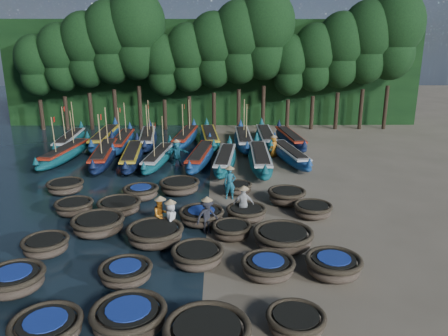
{
  "coord_description": "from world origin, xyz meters",
  "views": [
    {
      "loc": [
        0.57,
        -20.65,
        8.25
      ],
      "look_at": [
        0.84,
        2.72,
        1.3
      ],
      "focal_mm": 35.0,
      "sensor_mm": 36.0,
      "label": 1
    }
  ],
  "objects_px": {
    "long_boat_10": "(105,138)",
    "long_boat_12": "(148,139)",
    "coracle_19": "(313,210)",
    "coracle_23": "(238,188)",
    "coracle_5": "(14,280)",
    "long_boat_14": "(210,138)",
    "long_boat_9": "(70,141)",
    "fisherman_0": "(171,217)",
    "coracle_16": "(119,206)",
    "long_boat_13": "(186,137)",
    "long_boat_4": "(159,158)",
    "long_boat_16": "(266,137)",
    "coracle_4": "(296,322)",
    "coracle_14": "(283,238)",
    "fisherman_2": "(161,214)",
    "fisherman_3": "(207,215)",
    "coracle_8": "(268,267)",
    "long_boat_2": "(104,155)",
    "coracle_18": "(246,213)",
    "long_boat_6": "(225,160)",
    "long_boat_3": "(132,156)",
    "fisherman_6": "(274,146)",
    "long_boat_5": "(201,156)",
    "coracle_22": "(180,186)",
    "long_boat_15": "(243,140)",
    "coracle_11": "(98,225)",
    "coracle_12": "(155,234)",
    "coracle_2": "(129,318)",
    "coracle_17": "(201,216)",
    "coracle_10": "(46,245)",
    "coracle_20": "(65,187)",
    "coracle_9": "(333,266)",
    "long_boat_8": "(290,155)",
    "long_boat_11": "(123,142)",
    "coracle_24": "(287,196)",
    "coracle_15": "(74,207)",
    "long_boat_17": "(290,139)",
    "fisherman_4": "(244,203)",
    "long_boat_7": "(260,159)",
    "coracle_3": "(207,336)",
    "long_boat_1": "(65,153)",
    "fisherman_5": "(177,152)"
  },
  "relations": [
    {
      "from": "long_boat_10",
      "to": "long_boat_12",
      "type": "bearing_deg",
      "value": -3.65
    },
    {
      "from": "coracle_19",
      "to": "coracle_23",
      "type": "bearing_deg",
      "value": 136.36
    },
    {
      "from": "coracle_5",
      "to": "long_boat_14",
      "type": "height_order",
      "value": "long_boat_14"
    },
    {
      "from": "long_boat_9",
      "to": "fisherman_0",
      "type": "distance_m",
      "value": 18.85
    },
    {
      "from": "coracle_16",
      "to": "long_boat_13",
      "type": "height_order",
      "value": "long_boat_13"
    },
    {
      "from": "long_boat_4",
      "to": "long_boat_16",
      "type": "relative_size",
      "value": 0.87
    },
    {
      "from": "coracle_4",
      "to": "coracle_14",
      "type": "relative_size",
      "value": 0.68
    },
    {
      "from": "fisherman_2",
      "to": "fisherman_0",
      "type": "bearing_deg",
      "value": -69.37
    },
    {
      "from": "long_boat_16",
      "to": "fisherman_3",
      "type": "height_order",
      "value": "fisherman_3"
    },
    {
      "from": "long_boat_9",
      "to": "coracle_8",
      "type": "bearing_deg",
      "value": -58.96
    },
    {
      "from": "long_boat_2",
      "to": "long_boat_10",
      "type": "height_order",
      "value": "long_boat_2"
    },
    {
      "from": "coracle_18",
      "to": "long_boat_6",
      "type": "relative_size",
      "value": 0.24
    },
    {
      "from": "long_boat_3",
      "to": "fisherman_6",
      "type": "relative_size",
      "value": 4.59
    },
    {
      "from": "long_boat_5",
      "to": "coracle_22",
      "type": "bearing_deg",
      "value": -90.83
    },
    {
      "from": "long_boat_5",
      "to": "long_boat_15",
      "type": "bearing_deg",
      "value": 65.22
    },
    {
      "from": "long_boat_2",
      "to": "coracle_11",
      "type": "bearing_deg",
      "value": -82.62
    },
    {
      "from": "coracle_16",
      "to": "coracle_23",
      "type": "relative_size",
      "value": 1.56
    },
    {
      "from": "coracle_12",
      "to": "coracle_22",
      "type": "distance_m",
      "value": 6.19
    },
    {
      "from": "coracle_14",
      "to": "coracle_2",
      "type": "bearing_deg",
      "value": -135.43
    },
    {
      "from": "coracle_17",
      "to": "coracle_10",
      "type": "bearing_deg",
      "value": -154.19
    },
    {
      "from": "long_boat_15",
      "to": "fisherman_6",
      "type": "height_order",
      "value": "long_boat_15"
    },
    {
      "from": "coracle_2",
      "to": "coracle_4",
      "type": "height_order",
      "value": "coracle_2"
    },
    {
      "from": "long_boat_5",
      "to": "coracle_5",
      "type": "bearing_deg",
      "value": -101.8
    },
    {
      "from": "coracle_20",
      "to": "fisherman_3",
      "type": "height_order",
      "value": "fisherman_3"
    },
    {
      "from": "long_boat_5",
      "to": "long_boat_13",
      "type": "distance_m",
      "value": 6.03
    },
    {
      "from": "fisherman_0",
      "to": "coracle_19",
      "type": "bearing_deg",
      "value": -73.1
    },
    {
      "from": "coracle_9",
      "to": "long_boat_15",
      "type": "distance_m",
      "value": 19.93
    },
    {
      "from": "coracle_23",
      "to": "long_boat_8",
      "type": "height_order",
      "value": "long_boat_8"
    },
    {
      "from": "coracle_5",
      "to": "long_boat_11",
      "type": "relative_size",
      "value": 0.3
    },
    {
      "from": "coracle_24",
      "to": "fisherman_6",
      "type": "distance_m",
      "value": 9.45
    },
    {
      "from": "long_boat_12",
      "to": "coracle_15",
      "type": "bearing_deg",
      "value": -101.18
    },
    {
      "from": "long_boat_17",
      "to": "coracle_11",
      "type": "bearing_deg",
      "value": -129.67
    },
    {
      "from": "coracle_5",
      "to": "fisherman_4",
      "type": "xyz_separation_m",
      "value": [
        8.06,
        6.01,
        0.44
      ]
    },
    {
      "from": "long_boat_16",
      "to": "fisherman_0",
      "type": "distance_m",
      "value": 18.05
    },
    {
      "from": "coracle_5",
      "to": "fisherman_3",
      "type": "height_order",
      "value": "fisherman_3"
    },
    {
      "from": "coracle_18",
      "to": "fisherman_6",
      "type": "height_order",
      "value": "fisherman_6"
    },
    {
      "from": "coracle_15",
      "to": "fisherman_2",
      "type": "relative_size",
      "value": 1.25
    },
    {
      "from": "coracle_11",
      "to": "long_boat_7",
      "type": "bearing_deg",
      "value": 52.09
    },
    {
      "from": "coracle_11",
      "to": "long_boat_14",
      "type": "bearing_deg",
      "value": 74.93
    },
    {
      "from": "coracle_3",
      "to": "coracle_14",
      "type": "height_order",
      "value": "coracle_3"
    },
    {
      "from": "long_boat_2",
      "to": "long_boat_17",
      "type": "xyz_separation_m",
      "value": [
        13.6,
        5.09,
        -0.04
      ]
    },
    {
      "from": "fisherman_4",
      "to": "long_boat_11",
      "type": "bearing_deg",
      "value": -57.72
    },
    {
      "from": "coracle_9",
      "to": "long_boat_9",
      "type": "height_order",
      "value": "long_boat_9"
    },
    {
      "from": "long_boat_1",
      "to": "fisherman_6",
      "type": "height_order",
      "value": "long_boat_1"
    },
    {
      "from": "coracle_23",
      "to": "coracle_2",
      "type": "bearing_deg",
      "value": -107.4
    },
    {
      "from": "long_boat_14",
      "to": "coracle_12",
      "type": "bearing_deg",
      "value": -101.29
    },
    {
      "from": "long_boat_2",
      "to": "fisherman_5",
      "type": "xyz_separation_m",
      "value": [
        5.04,
        -0.51,
        0.3
      ]
    },
    {
      "from": "long_boat_8",
      "to": "coracle_5",
      "type": "bearing_deg",
      "value": -136.01
    },
    {
      "from": "fisherman_2",
      "to": "coracle_5",
      "type": "bearing_deg",
      "value": -166.87
    },
    {
      "from": "coracle_11",
      "to": "long_boat_5",
      "type": "bearing_deg",
      "value": 70.16
    }
  ]
}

